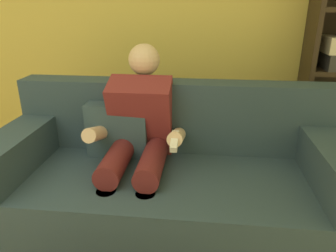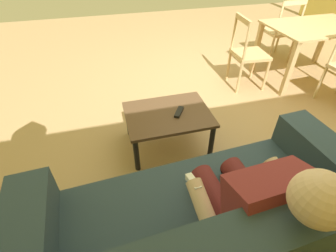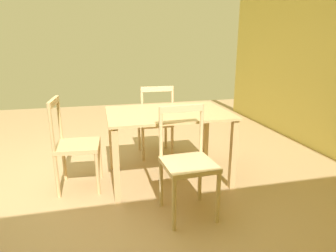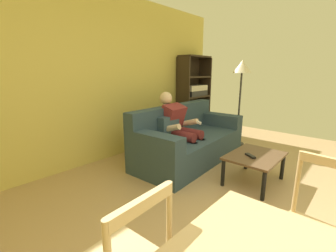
% 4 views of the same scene
% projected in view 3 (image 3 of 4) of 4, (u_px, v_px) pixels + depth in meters
% --- Properties ---
extents(ground_plane, '(8.64, 8.64, 0.00)m').
position_uv_depth(ground_plane, '(69.00, 195.00, 2.86)').
color(ground_plane, tan).
extents(dining_table, '(1.27, 0.87, 0.76)m').
position_uv_depth(dining_table, '(168.00, 122.00, 3.07)').
color(dining_table, tan).
rests_on(dining_table, ground_plane).
extents(dining_chair_near_wall, '(0.44, 0.44, 0.94)m').
position_uv_depth(dining_chair_near_wall, '(187.00, 163.00, 2.46)').
color(dining_chair_near_wall, '#D1B27F').
rests_on(dining_chair_near_wall, ground_plane).
extents(dining_chair_facing_couch, '(0.45, 0.45, 0.94)m').
position_uv_depth(dining_chair_facing_couch, '(75.00, 145.00, 2.90)').
color(dining_chair_facing_couch, tan).
rests_on(dining_chair_facing_couch, ground_plane).
extents(dining_chair_by_doorway, '(0.42, 0.42, 0.95)m').
position_uv_depth(dining_chair_by_doorway, '(155.00, 122.00, 3.78)').
color(dining_chair_by_doorway, '#D1B27F').
rests_on(dining_chair_by_doorway, ground_plane).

